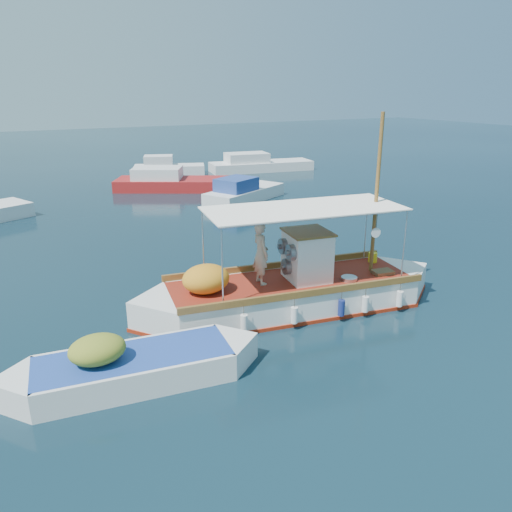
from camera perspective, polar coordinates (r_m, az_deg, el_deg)
name	(u,v)px	position (r m, az deg, el deg)	size (l,w,h in m)	color
ground	(294,299)	(17.54, 4.39, -4.98)	(160.00, 160.00, 0.00)	black
fishing_caique	(289,292)	(16.65, 3.84, -4.11)	(10.57, 4.08, 6.52)	white
dinghy	(132,370)	(13.16, -13.99, -12.50)	(6.60, 2.40, 1.62)	white
bg_boat_n	(172,183)	(36.64, -9.60, 8.24)	(8.71, 6.44, 1.80)	maroon
bg_boat_ne	(243,193)	(32.49, -1.48, 7.16)	(6.39, 4.70, 1.80)	silver
bg_boat_e	(258,165)	(44.48, 0.26, 10.34)	(9.26, 3.96, 1.80)	silver
bg_boat_far_n	(167,169)	(43.17, -10.11, 9.79)	(6.13, 3.88, 1.80)	silver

